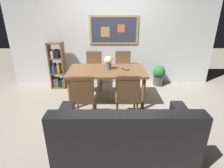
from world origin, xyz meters
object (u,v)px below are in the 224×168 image
tv_remote (126,69)px  dining_chair_near_right (127,94)px  bookshelf (57,68)px  potted_ivy (159,75)px  dining_chair_far_right (123,67)px  leather_couch (124,138)px  dining_chair_far_left (94,67)px  dining_chair_near_left (84,95)px  flower_vase (108,62)px  dining_table (107,74)px

tv_remote → dining_chair_near_right: bearing=-91.7°
bookshelf → potted_ivy: (2.60, 0.12, -0.22)m
dining_chair_far_right → dining_chair_near_right: size_ratio=1.00×
potted_ivy → leather_couch: bearing=-113.1°
dining_chair_near_right → leather_couch: size_ratio=0.51×
potted_ivy → dining_chair_far_left: bearing=-175.7°
potted_ivy → tv_remote: size_ratio=3.66×
dining_chair_near_left → tv_remote: bearing=46.3°
leather_couch → dining_chair_near_left: bearing=127.5°
tv_remote → dining_chair_far_left: bearing=132.5°
dining_chair_near_left → bookshelf: bookshelf is taller
leather_couch → dining_chair_far_right: bearing=86.9°
dining_chair_near_right → flower_vase: (-0.33, 0.82, 0.35)m
flower_vase → tv_remote: (0.36, -0.04, -0.15)m
dining_chair_far_left → bookshelf: size_ratio=0.79×
dining_table → bookshelf: 1.50m
dining_chair_near_right → bookshelf: bookshelf is taller
flower_vase → bookshelf: bearing=149.6°
leather_couch → potted_ivy: bearing=66.9°
dining_chair_far_left → leather_couch: bearing=-76.2°
dining_chair_far_left → potted_ivy: dining_chair_far_left is taller
dining_chair_far_left → flower_vase: size_ratio=3.28×
bookshelf → tv_remote: 1.84m
dining_chair_far_right → leather_couch: 2.45m
leather_couch → bookshelf: bearing=122.0°
dining_chair_far_left → leather_couch: size_ratio=0.51×
dining_chair_far_right → flower_vase: 0.91m
dining_chair_far_left → tv_remote: size_ratio=6.33×
leather_couch → dining_chair_near_right: bearing=82.7°
dining_chair_near_left → flower_vase: size_ratio=3.28×
dining_chair_far_left → dining_chair_near_right: (0.70, -1.57, 0.00)m
dining_chair_far_left → dining_chair_near_left: same height
potted_ivy → tv_remote: tv_remote is taller
dining_chair_far_left → flower_vase: 0.90m
leather_couch → dining_table: bearing=98.9°
flower_vase → dining_chair_far_right: bearing=65.0°
dining_chair_near_right → potted_ivy: 1.97m
dining_chair_far_left → potted_ivy: 1.70m
dining_table → potted_ivy: bearing=34.3°
potted_ivy → tv_remote: (-0.95, -0.92, 0.45)m
bookshelf → flower_vase: size_ratio=4.16×
bookshelf → tv_remote: bearing=-25.9°
dining_chair_far_right → bookshelf: size_ratio=0.79×
dining_chair_near_right → leather_couch: bearing=-97.3°
dining_table → flower_vase: (0.03, 0.04, 0.25)m
dining_chair_near_left → tv_remote: 1.12m
dining_chair_near_right → dining_chair_near_left: size_ratio=1.00×
flower_vase → dining_chair_far_left: bearing=116.3°
dining_chair_far_left → tv_remote: dining_chair_far_left is taller
dining_table → leather_couch: 1.68m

